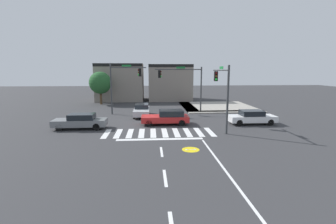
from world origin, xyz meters
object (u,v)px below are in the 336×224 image
at_px(traffic_signal_northwest, 123,80).
at_px(car_white, 252,117).
at_px(traffic_signal_northeast, 183,80).
at_px(car_gray, 80,121).
at_px(roadside_tree, 100,83).
at_px(car_red, 167,117).
at_px(traffic_signal_southeast, 222,86).
at_px(car_silver, 142,110).

height_order(traffic_signal_northwest, car_white, traffic_signal_northwest).
relative_size(traffic_signal_northeast, car_gray, 1.25).
bearing_deg(roadside_tree, car_red, -58.15).
relative_size(traffic_signal_northeast, car_white, 1.31).
relative_size(traffic_signal_southeast, car_red, 1.23).
relative_size(car_red, car_gray, 0.98).
height_order(traffic_signal_northeast, traffic_signal_southeast, traffic_signal_northeast).
relative_size(traffic_signal_southeast, car_white, 1.26).
distance_m(traffic_signal_northwest, roadside_tree, 10.13).
bearing_deg(traffic_signal_southeast, car_silver, 46.47).
bearing_deg(traffic_signal_northwest, car_red, -51.68).
bearing_deg(traffic_signal_northeast, car_white, 127.92).
bearing_deg(traffic_signal_northwest, traffic_signal_southeast, -41.63).
bearing_deg(traffic_signal_northeast, car_red, 70.32).
height_order(traffic_signal_southeast, car_red, traffic_signal_southeast).
xyz_separation_m(car_silver, car_white, (11.14, -5.18, 0.00)).
height_order(car_gray, roadside_tree, roadside_tree).
xyz_separation_m(traffic_signal_northwest, car_silver, (2.19, -1.49, -3.48)).
bearing_deg(car_silver, traffic_signal_northeast, 115.35).
height_order(car_silver, car_gray, car_gray).
relative_size(car_silver, roadside_tree, 0.88).
bearing_deg(traffic_signal_southeast, car_white, -63.08).
bearing_deg(car_gray, car_white, -177.15).
xyz_separation_m(car_red, roadside_tree, (-9.40, 15.13, 2.66)).
xyz_separation_m(traffic_signal_northwest, car_white, (13.33, -6.67, -3.47)).
height_order(traffic_signal_northwest, car_red, traffic_signal_northwest).
height_order(car_silver, car_white, car_white).
height_order(traffic_signal_northwest, car_gray, traffic_signal_northwest).
bearing_deg(car_gray, car_red, -170.33).
distance_m(traffic_signal_northeast, car_silver, 6.67).
bearing_deg(car_gray, traffic_signal_southeast, 175.29).
height_order(traffic_signal_southeast, car_white, traffic_signal_southeast).
height_order(car_red, car_silver, car_red).
relative_size(traffic_signal_northeast, traffic_signal_southeast, 1.04).
xyz_separation_m(traffic_signal_northeast, car_gray, (-10.59, -8.46, -3.37)).
relative_size(car_silver, car_white, 0.99).
bearing_deg(car_red, car_silver, -60.22).
xyz_separation_m(traffic_signal_northeast, traffic_signal_northwest, (-7.38, -0.97, 0.09)).
bearing_deg(car_white, traffic_signal_northwest, -26.59).
bearing_deg(roadside_tree, car_white, -41.23).
height_order(traffic_signal_northwest, car_silver, traffic_signal_northwest).
distance_m(traffic_signal_northeast, roadside_tree, 14.41).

